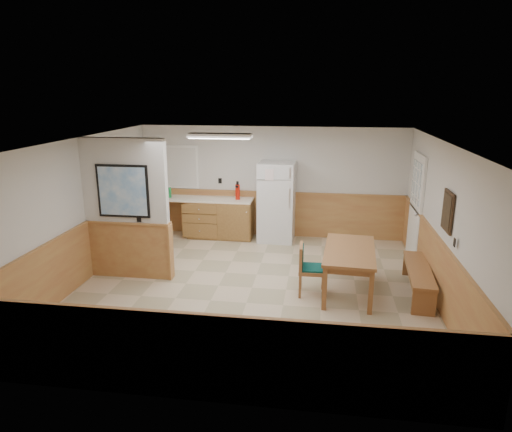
% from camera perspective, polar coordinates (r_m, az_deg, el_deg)
% --- Properties ---
extents(ground, '(6.00, 6.00, 0.00)m').
position_cam_1_polar(ground, '(7.92, -0.51, -8.94)').
color(ground, '#CAB291').
rests_on(ground, ground).
extents(ceiling, '(6.00, 6.00, 0.02)m').
position_cam_1_polar(ceiling, '(7.25, -0.56, 9.36)').
color(ceiling, white).
rests_on(ceiling, back_wall).
extents(back_wall, '(6.00, 0.02, 2.50)m').
position_cam_1_polar(back_wall, '(10.38, 1.99, 4.25)').
color(back_wall, silver).
rests_on(back_wall, ground).
extents(right_wall, '(0.02, 6.00, 2.50)m').
position_cam_1_polar(right_wall, '(7.64, 22.30, -1.06)').
color(right_wall, silver).
rests_on(right_wall, ground).
extents(left_wall, '(0.02, 6.00, 2.50)m').
position_cam_1_polar(left_wall, '(8.46, -21.04, 0.60)').
color(left_wall, silver).
rests_on(left_wall, ground).
extents(wainscot_back, '(6.00, 0.04, 1.00)m').
position_cam_1_polar(wainscot_back, '(10.53, 1.94, 0.22)').
color(wainscot_back, '#B78B49').
rests_on(wainscot_back, ground).
extents(wainscot_right, '(0.04, 6.00, 1.00)m').
position_cam_1_polar(wainscot_right, '(7.87, 21.60, -6.29)').
color(wainscot_right, '#B78B49').
rests_on(wainscot_right, ground).
extents(wainscot_left, '(0.04, 6.00, 1.00)m').
position_cam_1_polar(wainscot_left, '(8.66, -20.45, -4.20)').
color(wainscot_left, '#B78B49').
rests_on(wainscot_left, ground).
extents(partition_wall, '(1.50, 0.20, 2.50)m').
position_cam_1_polar(partition_wall, '(8.30, -15.86, 0.65)').
color(partition_wall, silver).
rests_on(partition_wall, ground).
extents(kitchen_counter, '(2.20, 0.61, 1.00)m').
position_cam_1_polar(kitchen_counter, '(10.46, -4.83, -0.16)').
color(kitchen_counter, olive).
rests_on(kitchen_counter, ground).
extents(exterior_door, '(0.07, 1.02, 2.15)m').
position_cam_1_polar(exterior_door, '(9.48, 19.33, 1.04)').
color(exterior_door, white).
rests_on(exterior_door, ground).
extents(kitchen_window, '(0.80, 0.04, 1.00)m').
position_cam_1_polar(kitchen_window, '(10.73, -9.28, 6.05)').
color(kitchen_window, white).
rests_on(kitchen_window, back_wall).
extents(wall_painting, '(0.04, 0.50, 0.60)m').
position_cam_1_polar(wall_painting, '(7.28, 22.82, 0.55)').
color(wall_painting, '#352315').
rests_on(wall_painting, right_wall).
extents(fluorescent_fixture, '(1.20, 0.30, 0.09)m').
position_cam_1_polar(fluorescent_fixture, '(8.67, -4.53, 9.97)').
color(fluorescent_fixture, white).
rests_on(fluorescent_fixture, ceiling).
extents(refrigerator, '(0.80, 0.73, 1.76)m').
position_cam_1_polar(refrigerator, '(10.09, 2.59, 1.77)').
color(refrigerator, white).
rests_on(refrigerator, ground).
extents(dining_table, '(0.92, 1.67, 0.75)m').
position_cam_1_polar(dining_table, '(7.69, 11.61, -4.77)').
color(dining_table, '#935C35').
rests_on(dining_table, ground).
extents(dining_bench, '(0.49, 1.70, 0.45)m').
position_cam_1_polar(dining_bench, '(8.04, 19.67, -6.84)').
color(dining_bench, '#935C35').
rests_on(dining_bench, ground).
extents(dining_chair, '(0.61, 0.44, 0.85)m').
position_cam_1_polar(dining_chair, '(7.56, 6.38, -6.18)').
color(dining_chair, '#935C35').
rests_on(dining_chair, ground).
extents(fire_extinguisher, '(0.11, 0.11, 0.41)m').
position_cam_1_polar(fire_extinguisher, '(10.20, -2.32, 3.08)').
color(fire_extinguisher, red).
rests_on(fire_extinguisher, kitchen_counter).
extents(soap_bottle, '(0.08, 0.08, 0.24)m').
position_cam_1_polar(soap_bottle, '(10.58, -10.75, 2.91)').
color(soap_bottle, '#198B3D').
rests_on(soap_bottle, kitchen_counter).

